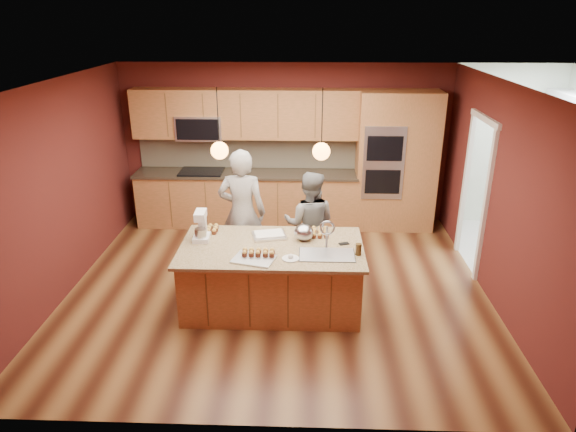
{
  "coord_description": "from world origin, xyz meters",
  "views": [
    {
      "loc": [
        0.36,
        -6.06,
        3.47
      ],
      "look_at": [
        0.14,
        -0.1,
        1.08
      ],
      "focal_mm": 32.0,
      "sensor_mm": 36.0,
      "label": 1
    }
  ],
  "objects_px": {
    "stand_mixer": "(201,228)",
    "person_right": "(309,224)",
    "island": "(273,275)",
    "mixing_bowl": "(304,232)",
    "person_left": "(242,213)"
  },
  "relations": [
    {
      "from": "stand_mixer",
      "to": "person_right",
      "type": "bearing_deg",
      "value": 25.43
    },
    {
      "from": "person_right",
      "to": "island",
      "type": "bearing_deg",
      "value": 70.9
    },
    {
      "from": "stand_mixer",
      "to": "mixing_bowl",
      "type": "bearing_deg",
      "value": -0.62
    },
    {
      "from": "person_right",
      "to": "mixing_bowl",
      "type": "relative_size",
      "value": 6.09
    },
    {
      "from": "person_left",
      "to": "stand_mixer",
      "type": "bearing_deg",
      "value": 61.8
    },
    {
      "from": "stand_mixer",
      "to": "mixing_bowl",
      "type": "distance_m",
      "value": 1.27
    },
    {
      "from": "island",
      "to": "mixing_bowl",
      "type": "distance_m",
      "value": 0.65
    },
    {
      "from": "person_right",
      "to": "mixing_bowl",
      "type": "height_order",
      "value": "person_right"
    },
    {
      "from": "mixing_bowl",
      "to": "person_right",
      "type": "bearing_deg",
      "value": 83.63
    },
    {
      "from": "person_right",
      "to": "stand_mixer",
      "type": "distance_m",
      "value": 1.54
    },
    {
      "from": "stand_mixer",
      "to": "person_left",
      "type": "bearing_deg",
      "value": 56.88
    },
    {
      "from": "person_right",
      "to": "mixing_bowl",
      "type": "distance_m",
      "value": 0.69
    },
    {
      "from": "island",
      "to": "mixing_bowl",
      "type": "height_order",
      "value": "island"
    },
    {
      "from": "person_right",
      "to": "person_left",
      "type": "bearing_deg",
      "value": 7.87
    },
    {
      "from": "island",
      "to": "mixing_bowl",
      "type": "xyz_separation_m",
      "value": [
        0.37,
        0.21,
        0.5
      ]
    }
  ]
}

